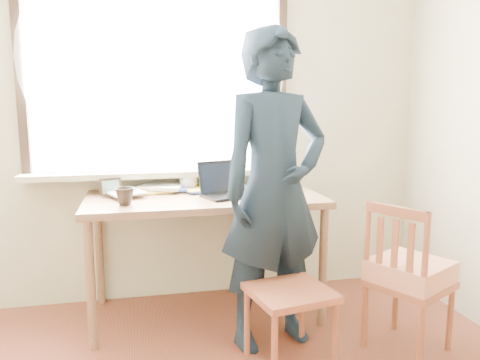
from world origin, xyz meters
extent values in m
cube|color=beige|center=(0.00, 2.00, 1.30)|extent=(3.50, 0.02, 2.60)
cube|color=white|center=(-0.20, 1.99, 1.60)|extent=(1.70, 0.01, 1.30)
cube|color=black|center=(-0.20, 1.97, 0.92)|extent=(1.82, 0.06, 0.06)
cube|color=black|center=(-1.08, 1.97, 1.60)|extent=(0.06, 0.06, 1.30)
cube|color=black|center=(0.68, 1.97, 1.60)|extent=(0.06, 0.06, 1.30)
cube|color=beige|center=(-0.20, 1.90, 0.93)|extent=(1.85, 0.20, 0.04)
cube|color=white|center=(-0.20, 1.91, 1.70)|extent=(1.95, 0.02, 1.65)
cube|color=brown|center=(0.06, 1.63, 0.79)|extent=(1.52, 0.76, 0.04)
cylinder|color=brown|center=(-0.64, 1.30, 0.39)|extent=(0.05, 0.05, 0.77)
cylinder|color=brown|center=(-0.64, 1.96, 0.39)|extent=(0.05, 0.05, 0.77)
cylinder|color=brown|center=(0.77, 1.30, 0.39)|extent=(0.05, 0.05, 0.77)
cylinder|color=brown|center=(0.77, 1.96, 0.39)|extent=(0.05, 0.05, 0.77)
cube|color=black|center=(0.22, 1.55, 0.82)|extent=(0.38, 0.32, 0.02)
cube|color=black|center=(0.18, 1.66, 0.93)|extent=(0.33, 0.17, 0.22)
cube|color=black|center=(0.18, 1.66, 0.93)|extent=(0.29, 0.14, 0.18)
cube|color=black|center=(0.22, 1.54, 0.83)|extent=(0.32, 0.22, 0.00)
imported|color=white|center=(-0.02, 1.86, 0.86)|extent=(0.14, 0.14, 0.10)
imported|color=black|center=(-0.44, 1.45, 0.87)|extent=(0.13, 0.13, 0.10)
ellipsoid|color=black|center=(0.53, 1.53, 0.83)|extent=(0.09, 0.06, 0.04)
cube|color=white|center=(-0.33, 1.87, 0.82)|extent=(0.32, 0.34, 0.01)
cube|color=maroon|center=(-0.07, 1.85, 0.83)|extent=(0.30, 0.31, 0.01)
cube|color=white|center=(-0.14, 1.89, 0.83)|extent=(0.23, 0.27, 0.02)
cube|color=#3A55BD|center=(-0.14, 1.89, 0.83)|extent=(0.31, 0.27, 0.02)
cube|color=maroon|center=(0.09, 1.82, 0.83)|extent=(0.29, 0.29, 0.01)
cube|color=white|center=(-0.20, 1.87, 0.85)|extent=(0.28, 0.34, 0.02)
cube|color=white|center=(-0.43, 1.91, 0.84)|extent=(0.21, 0.28, 0.00)
imported|color=white|center=(-0.38, 1.87, 0.83)|extent=(0.33, 0.35, 0.03)
imported|color=white|center=(0.41, 1.92, 0.82)|extent=(0.32, 0.34, 0.02)
cube|color=black|center=(-0.54, 1.73, 0.87)|extent=(0.14, 0.06, 0.11)
cube|color=#40632C|center=(-0.54, 1.73, 0.87)|extent=(0.11, 0.04, 0.08)
cube|color=brown|center=(0.42, 0.92, 0.41)|extent=(0.48, 0.47, 0.04)
cylinder|color=brown|center=(0.28, 0.72, 0.19)|extent=(0.03, 0.03, 0.39)
cylinder|color=brown|center=(0.21, 1.05, 0.19)|extent=(0.03, 0.03, 0.39)
cylinder|color=brown|center=(0.63, 0.78, 0.19)|extent=(0.03, 0.03, 0.39)
cylinder|color=brown|center=(0.57, 1.12, 0.19)|extent=(0.03, 0.03, 0.39)
cube|color=brown|center=(1.13, 0.92, 0.39)|extent=(0.53, 0.54, 0.04)
cylinder|color=brown|center=(1.36, 0.84, 0.19)|extent=(0.03, 0.03, 0.38)
cylinder|color=brown|center=(1.07, 0.69, 0.19)|extent=(0.03, 0.03, 0.38)
cylinder|color=brown|center=(1.20, 1.15, 0.19)|extent=(0.03, 0.03, 0.38)
cylinder|color=brown|center=(0.91, 0.99, 0.19)|extent=(0.03, 0.03, 0.38)
cylinder|color=brown|center=(1.06, 0.68, 0.64)|extent=(0.03, 0.03, 0.46)
cylinder|color=brown|center=(0.90, 0.99, 0.64)|extent=(0.03, 0.03, 0.46)
cube|color=brown|center=(0.98, 0.84, 0.84)|extent=(0.20, 0.34, 0.05)
cube|color=brown|center=(1.02, 0.76, 0.61)|extent=(0.03, 0.04, 0.37)
cube|color=brown|center=(0.98, 0.84, 0.61)|extent=(0.03, 0.04, 0.37)
cube|color=brown|center=(0.94, 0.92, 0.61)|extent=(0.03, 0.04, 0.37)
cube|color=#B33011|center=(1.13, 0.92, 0.47)|extent=(0.52, 0.52, 0.12)
imported|color=black|center=(0.40, 1.18, 0.92)|extent=(0.76, 0.59, 1.84)
camera|label=1|loc=(-0.36, -1.35, 1.41)|focal=35.00mm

